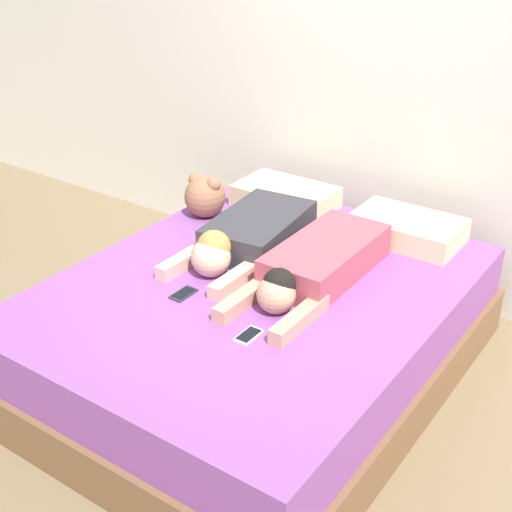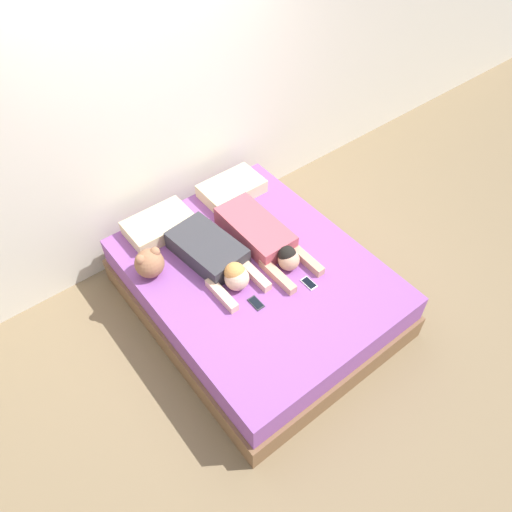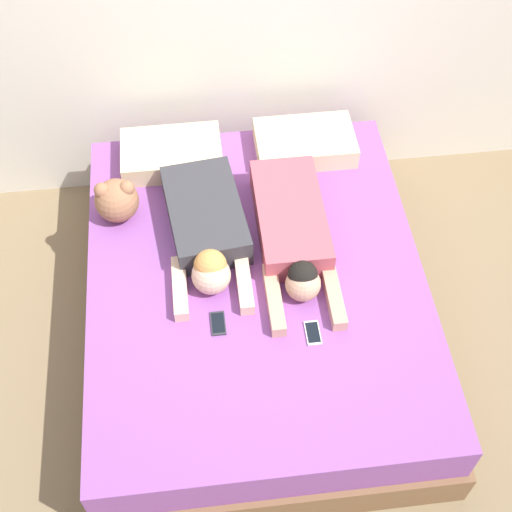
% 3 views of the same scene
% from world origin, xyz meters
% --- Properties ---
extents(ground_plane, '(12.00, 12.00, 0.00)m').
position_xyz_m(ground_plane, '(0.00, 0.00, 0.00)').
color(ground_plane, '#7F6B4C').
extents(bed, '(1.77, 2.18, 0.51)m').
position_xyz_m(bed, '(0.00, 0.00, 0.25)').
color(bed, brown).
rests_on(bed, ground_plane).
extents(pillow_head_left, '(0.57, 0.36, 0.13)m').
position_xyz_m(pillow_head_left, '(-0.38, 0.85, 0.57)').
color(pillow_head_left, beige).
rests_on(pillow_head_left, bed).
extents(pillow_head_right, '(0.57, 0.36, 0.13)m').
position_xyz_m(pillow_head_right, '(0.38, 0.85, 0.57)').
color(pillow_head_right, beige).
rests_on(pillow_head_right, bed).
extents(person_left, '(0.45, 0.94, 0.22)m').
position_xyz_m(person_left, '(-0.23, 0.24, 0.60)').
color(person_left, '#333338').
rests_on(person_left, bed).
extents(person_right, '(0.36, 1.03, 0.20)m').
position_xyz_m(person_right, '(0.21, 0.18, 0.59)').
color(person_right, '#B24C59').
rests_on(person_right, bed).
extents(cell_phone_left, '(0.07, 0.13, 0.01)m').
position_xyz_m(cell_phone_left, '(-0.22, -0.28, 0.51)').
color(cell_phone_left, '#2D2D33').
rests_on(cell_phone_left, bed).
extents(cell_phone_right, '(0.07, 0.13, 0.01)m').
position_xyz_m(cell_phone_right, '(0.23, -0.38, 0.51)').
color(cell_phone_right, silver).
rests_on(cell_phone_right, bed).
extents(plush_toy, '(0.24, 0.24, 0.25)m').
position_xyz_m(plush_toy, '(-0.69, 0.48, 0.63)').
color(plush_toy, '#996647').
rests_on(plush_toy, bed).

